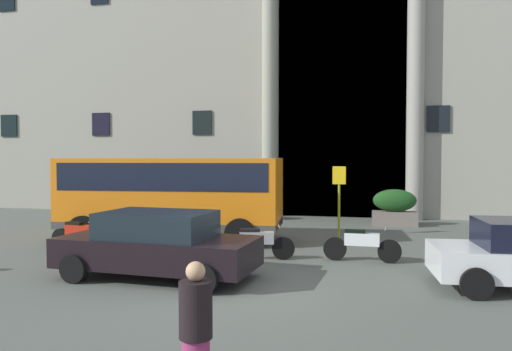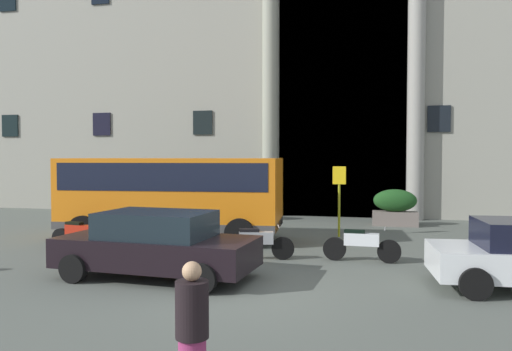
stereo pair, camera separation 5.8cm
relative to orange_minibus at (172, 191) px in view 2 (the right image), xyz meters
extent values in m
cube|color=#515750|center=(3.74, -5.50, -1.66)|extent=(80.00, 64.00, 0.12)
cube|color=gray|center=(3.74, 12.00, 8.22)|extent=(39.78, 9.00, 19.63)
cube|color=black|center=(4.93, 7.56, 4.39)|extent=(5.62, 0.12, 11.98)
cylinder|color=gray|center=(1.76, 7.25, 4.39)|extent=(0.72, 0.72, 11.98)
cylinder|color=gray|center=(8.10, 7.25, 4.39)|extent=(0.72, 0.72, 11.98)
cube|color=black|center=(-12.17, 7.46, 2.72)|extent=(0.94, 0.08, 1.13)
cube|color=black|center=(-6.86, 7.46, 2.72)|extent=(0.94, 0.08, 1.13)
cube|color=black|center=(-1.56, 7.46, 2.72)|extent=(0.94, 0.08, 1.13)
cube|color=black|center=(9.05, 7.46, 2.72)|extent=(0.94, 0.08, 1.13)
cube|color=black|center=(-12.17, 7.46, 9.20)|extent=(0.94, 0.08, 1.13)
cube|color=orange|center=(-0.01, 0.00, -0.04)|extent=(7.20, 3.09, 2.21)
cube|color=black|center=(-0.01, 0.00, 0.50)|extent=(6.79, 3.08, 0.85)
cube|color=black|center=(3.41, 0.31, 0.31)|extent=(0.25, 2.07, 1.06)
cube|color=#444343|center=(-0.01, 0.00, -1.03)|extent=(7.21, 3.13, 0.24)
cylinder|color=black|center=(2.33, 1.45, -1.15)|extent=(0.92, 0.36, 0.90)
cylinder|color=black|center=(2.55, -1.01, -1.15)|extent=(0.92, 0.36, 0.90)
cylinder|color=black|center=(-2.56, 1.01, -1.15)|extent=(0.92, 0.36, 0.90)
cylinder|color=black|center=(-2.34, -1.45, -1.15)|extent=(0.92, 0.36, 0.90)
cylinder|color=#989F19|center=(5.25, 1.87, -0.43)|extent=(0.08, 0.08, 2.33)
cube|color=yellow|center=(5.25, 1.84, 0.48)|extent=(0.44, 0.03, 0.60)
cube|color=#6D6557|center=(0.62, 5.32, -1.28)|extent=(2.02, 0.95, 0.63)
ellipsoid|color=#1B5425|center=(0.62, 5.32, -0.54)|extent=(1.94, 0.85, 0.85)
cube|color=slate|center=(-3.95, 4.74, -1.37)|extent=(1.88, 0.74, 0.47)
ellipsoid|color=#37633B|center=(-3.95, 4.74, -0.67)|extent=(1.80, 0.67, 0.93)
cube|color=slate|center=(7.19, 5.16, -1.32)|extent=(1.73, 0.78, 0.55)
ellipsoid|color=#1B481B|center=(7.19, 5.16, -0.61)|extent=(1.66, 0.71, 0.88)
cylinder|color=black|center=(8.15, -3.36, -1.29)|extent=(0.63, 0.25, 0.62)
cylinder|color=black|center=(8.28, -5.13, -1.29)|extent=(0.63, 0.25, 0.62)
cube|color=black|center=(1.67, -4.90, -1.00)|extent=(4.53, 2.18, 0.65)
cube|color=black|center=(1.67, -4.90, -0.40)|extent=(2.49, 1.81, 0.57)
cylinder|color=black|center=(3.24, -4.07, -1.29)|extent=(0.63, 0.24, 0.62)
cylinder|color=black|center=(3.11, -5.94, -1.29)|extent=(0.63, 0.24, 0.62)
cylinder|color=black|center=(0.24, -3.86, -1.29)|extent=(0.63, 0.24, 0.62)
cylinder|color=black|center=(0.11, -5.73, -1.29)|extent=(0.63, 0.24, 0.62)
cylinder|color=black|center=(4.07, -2.30, -1.30)|extent=(0.61, 0.24, 0.60)
cylinder|color=black|center=(2.71, -2.64, -1.30)|extent=(0.61, 0.26, 0.60)
cube|color=#A9ADB1|center=(3.39, -2.47, -1.02)|extent=(0.93, 0.45, 0.32)
cube|color=black|center=(3.21, -2.51, -0.84)|extent=(0.55, 0.32, 0.12)
cylinder|color=#A5A5A8|center=(3.96, -2.32, -0.72)|extent=(0.16, 0.54, 0.03)
cylinder|color=black|center=(-1.23, -2.44, -1.30)|extent=(0.61, 0.19, 0.60)
cylinder|color=black|center=(-2.57, -2.24, -1.30)|extent=(0.61, 0.20, 0.60)
cube|color=#B52312|center=(-1.90, -2.34, -1.02)|extent=(0.89, 0.36, 0.32)
cube|color=black|center=(-2.08, -2.32, -0.84)|extent=(0.54, 0.27, 0.12)
cylinder|color=#A5A5A8|center=(-1.34, -2.42, -0.72)|extent=(0.11, 0.55, 0.03)
cylinder|color=black|center=(6.78, -2.11, -1.30)|extent=(0.60, 0.13, 0.60)
cylinder|color=black|center=(5.40, -2.05, -1.30)|extent=(0.60, 0.15, 0.60)
cube|color=white|center=(6.09, -2.08, -1.02)|extent=(0.90, 0.28, 0.32)
cube|color=black|center=(5.91, -2.07, -0.84)|extent=(0.53, 0.22, 0.12)
cylinder|color=#A5A5A8|center=(6.67, -2.10, -0.72)|extent=(0.05, 0.55, 0.03)
cylinder|color=black|center=(4.53, -10.28, -0.50)|extent=(0.36, 0.36, 0.61)
sphere|color=tan|center=(4.53, -10.28, -0.09)|extent=(0.21, 0.21, 0.21)
camera|label=1|loc=(6.35, -15.31, 1.13)|focal=35.42mm
camera|label=2|loc=(6.41, -15.29, 1.13)|focal=35.42mm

